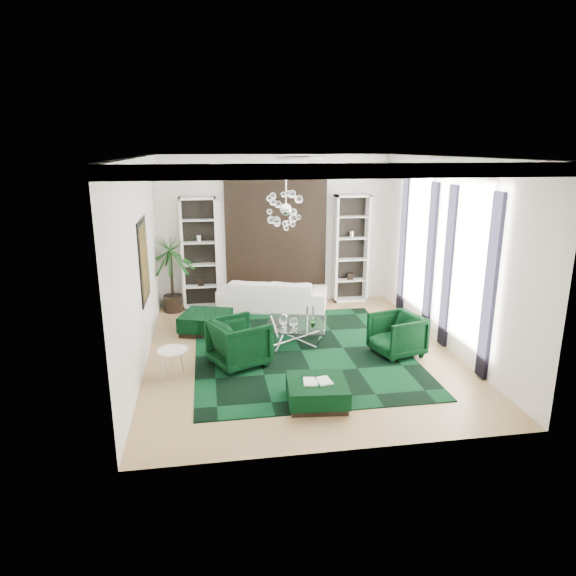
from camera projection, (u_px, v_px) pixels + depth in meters
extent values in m
cube|color=tan|center=(300.00, 352.00, 10.29)|extent=(6.00, 7.00, 0.02)
cube|color=white|center=(302.00, 156.00, 9.27)|extent=(6.00, 7.00, 0.02)
cube|color=white|center=(276.00, 230.00, 13.12)|extent=(6.00, 0.02, 3.80)
cube|color=white|center=(352.00, 318.00, 6.44)|extent=(6.00, 0.02, 3.80)
cube|color=white|center=(138.00, 265.00, 9.32)|extent=(0.02, 7.00, 3.80)
cube|color=white|center=(449.00, 254.00, 10.25)|extent=(0.02, 7.00, 3.80)
cylinder|color=white|center=(299.00, 158.00, 9.57)|extent=(0.90, 0.90, 0.05)
cube|color=black|center=(276.00, 231.00, 13.07)|extent=(2.50, 0.06, 2.80)
cube|color=black|center=(144.00, 260.00, 9.91)|extent=(0.04, 1.30, 1.60)
cube|color=white|center=(470.00, 264.00, 9.39)|extent=(0.03, 1.10, 2.90)
cube|color=black|center=(490.00, 288.00, 8.71)|extent=(0.07, 0.30, 3.25)
cube|color=black|center=(448.00, 268.00, 10.19)|extent=(0.07, 0.30, 3.25)
cube|color=white|center=(418.00, 241.00, 11.67)|extent=(0.03, 1.10, 2.90)
cube|color=black|center=(430.00, 259.00, 10.99)|extent=(0.07, 0.30, 3.25)
cube|color=black|center=(403.00, 246.00, 12.47)|extent=(0.07, 0.30, 3.25)
cube|color=black|center=(301.00, 351.00, 10.32)|extent=(4.20, 5.00, 0.02)
imported|color=white|center=(273.00, 294.00, 12.87)|extent=(2.86, 1.75, 0.78)
imported|color=black|center=(239.00, 343.00, 9.57)|extent=(1.28, 1.27, 0.89)
imported|color=black|center=(397.00, 335.00, 10.07)|extent=(1.09, 1.07, 0.82)
cube|color=black|center=(206.00, 323.00, 11.33)|extent=(1.26, 1.26, 0.44)
cube|color=black|center=(317.00, 393.00, 8.18)|extent=(1.02, 1.02, 0.38)
cube|color=white|center=(317.00, 381.00, 8.13)|extent=(0.45, 0.30, 0.03)
cylinder|color=white|center=(174.00, 364.00, 9.09)|extent=(0.70, 0.70, 0.52)
imported|color=#134514|center=(313.00, 321.00, 10.45)|extent=(0.15, 0.13, 0.23)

